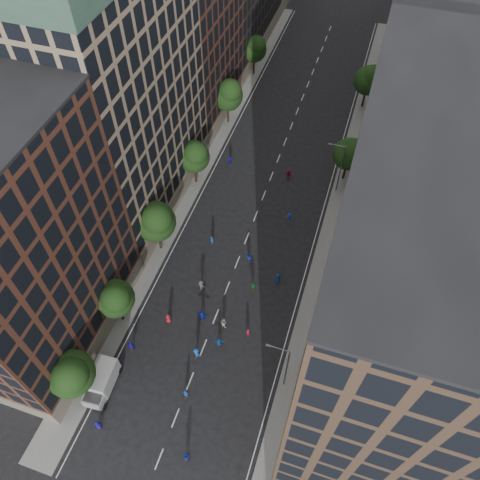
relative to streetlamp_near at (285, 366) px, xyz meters
The scene contains 38 objects.
ground 30.30m from the streetlamp_near, 110.32° to the left, with size 240.00×240.00×0.00m, color black.
sidewalk_left 42.27m from the streetlamp_near, 122.21° to the left, with size 4.00×105.00×0.15m, color slate.
sidewalk_right 35.90m from the streetlamp_near, 87.37° to the left, with size 4.00×105.00×0.15m, color slate.
bldg_left_a 30.99m from the streetlamp_near, behind, with size 14.00×22.00×30.00m, color #4E2A1D.
bldg_left_b 39.13m from the streetlamp_near, 141.93° to the left, with size 14.00×26.00×34.00m, color #8F775D.
bldg_left_c 55.29m from the streetlamp_near, 122.56° to the left, with size 14.00×20.00×28.00m, color #4E2A1D.
bldg_right_a 15.75m from the streetlamp_near, 19.17° to the left, with size 14.00×30.00×36.00m, color #443124.
bldg_right_b 35.03m from the streetlamp_near, 74.90° to the left, with size 14.00×28.00×33.00m, color #6A6157.
bldg_right_c 60.89m from the streetlamp_near, 81.68° to the left, with size 14.00×26.00×35.00m, color #8F775D.
tree_left_0 22.89m from the streetlamp_near, 159.12° to the right, with size 5.20×5.20×8.83m.
tree_left_1 21.47m from the streetlamp_near, behind, with size 4.80×4.80×8.21m.
tree_left_2 25.48m from the streetlamp_near, 147.07° to the left, with size 5.60×5.60×9.45m.
tree_left_3 35.12m from the streetlamp_near, 127.52° to the left, with size 5.00×5.00×8.58m.
tree_left_4 48.78m from the streetlamp_near, 115.99° to the left, with size 5.40×5.40×9.08m.
tree_left_5 63.57m from the streetlamp_near, 109.66° to the left, with size 4.80×4.80×8.33m.
tree_right_a 35.87m from the streetlamp_near, 88.38° to the left, with size 5.00×5.00×8.39m.
tree_right_b 55.86m from the streetlamp_near, 88.95° to the left, with size 5.20×5.20×8.83m.
streetlamp_near is the anchor object (origin of this frame).
streetlamp_far 33.00m from the streetlamp_near, 90.00° to the left, with size 2.64×0.22×9.06m.
cargo_van 21.10m from the streetlamp_near, 161.21° to the right, with size 2.87×5.56×2.88m.
skater_0 21.52m from the streetlamp_near, 148.55° to the right, with size 0.81×0.53×1.65m, color #15118D.
skater_1 12.00m from the streetlamp_near, 154.40° to the right, with size 0.61×0.40×1.69m, color #153CAF.
skater_2 14.00m from the streetlamp_near, 124.37° to the right, with size 0.85×0.66×1.76m, color #13239D.
skater_3 11.49m from the streetlamp_near, behind, with size 1.20×0.69×1.86m, color #154CB2.
skater_4 19.13m from the streetlamp_near, behind, with size 1.10×0.46×1.87m, color #1F17BD.
skater_5 9.92m from the streetlamp_near, 164.86° to the left, with size 1.44×0.46×1.55m, color #1555B2.
skater_6 16.77m from the streetlamp_near, 167.69° to the left, with size 0.81×0.53×1.65m, color #A71B28.
skater_7 8.50m from the streetlamp_near, 140.15° to the left, with size 0.59×0.39×1.61m, color maroon.
skater_8 11.08m from the streetlamp_near, 150.67° to the left, with size 0.85×0.66×1.74m, color #AFAEAB.
skater_9 16.99m from the streetlamp_near, 145.52° to the left, with size 1.19×0.68×1.84m, color #434248.
skater_10 13.95m from the streetlamp_near, 121.43° to the left, with size 1.05×0.44×1.79m, color #1C5E33.
skater_11 13.56m from the streetlamp_near, 156.71° to the left, with size 1.71×0.55×1.85m, color #1524B1.
skater_12 14.83m from the streetlamp_near, 107.04° to the left, with size 0.82×0.53×1.67m, color #123794.
skater_13 22.95m from the streetlamp_near, 131.18° to the left, with size 0.62×0.40×1.69m, color #1441A5.
skater_14 18.55m from the streetlamp_near, 119.36° to the left, with size 0.86×0.67×1.77m, color #132F9F.
skater_15 25.52m from the streetlamp_near, 102.23° to the left, with size 1.05×0.60×1.62m, color #1538AD.
skater_16 38.10m from the streetlamp_near, 117.71° to the left, with size 1.04×0.43×1.77m, color #1816B5.
skater_17 34.53m from the streetlamp_near, 102.88° to the left, with size 1.63×0.52×1.76m, color #A71B30.
Camera 1 is at (11.94, -8.87, 53.78)m, focal length 35.00 mm.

